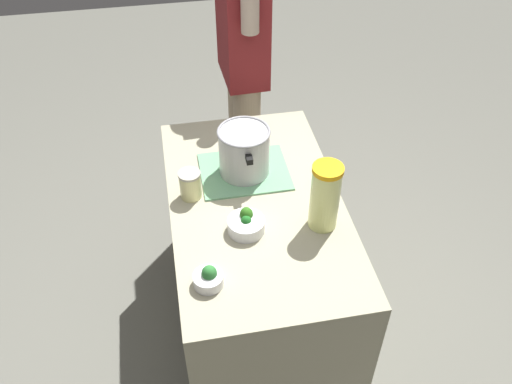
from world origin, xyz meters
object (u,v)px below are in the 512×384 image
object	(u,v)px
cooking_pot	(244,151)
mason_jar	(190,185)
lemonade_pitcher	(325,196)
broccoli_bowl_front	(246,224)
person_cook	(243,65)
broccoli_bowl_center	(209,278)

from	to	relation	value
cooking_pot	mason_jar	size ratio (longest dim) A/B	2.36
lemonade_pitcher	broccoli_bowl_front	size ratio (longest dim) A/B	1.99
broccoli_bowl_front	cooking_pot	bearing A→B (deg)	-8.57
broccoli_bowl_front	person_cook	distance (m)	1.05
lemonade_pitcher	broccoli_bowl_front	bearing A→B (deg)	85.69
broccoli_bowl_center	mason_jar	bearing A→B (deg)	2.01
broccoli_bowl_front	broccoli_bowl_center	bearing A→B (deg)	143.44
mason_jar	broccoli_bowl_front	distance (m)	0.29
broccoli_bowl_center	person_cook	distance (m)	1.30
cooking_pot	mason_jar	distance (m)	0.26
cooking_pot	person_cook	world-z (taller)	person_cook
lemonade_pitcher	mason_jar	bearing A→B (deg)	62.42
cooking_pot	broccoli_bowl_front	world-z (taller)	cooking_pot
lemonade_pitcher	broccoli_bowl_front	distance (m)	0.30
broccoli_bowl_center	person_cook	bearing A→B (deg)	-14.69
cooking_pot	broccoli_bowl_front	distance (m)	0.34
cooking_pot	lemonade_pitcher	xyz separation A→B (m)	(-0.34, -0.23, 0.02)
cooking_pot	broccoli_bowl_center	bearing A→B (deg)	158.64
mason_jar	broccoli_bowl_front	world-z (taller)	mason_jar
cooking_pot	lemonade_pitcher	world-z (taller)	lemonade_pitcher
cooking_pot	broccoli_bowl_front	xyz separation A→B (m)	(-0.32, 0.05, -0.08)
broccoli_bowl_front	person_cook	size ratio (longest dim) A/B	0.08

